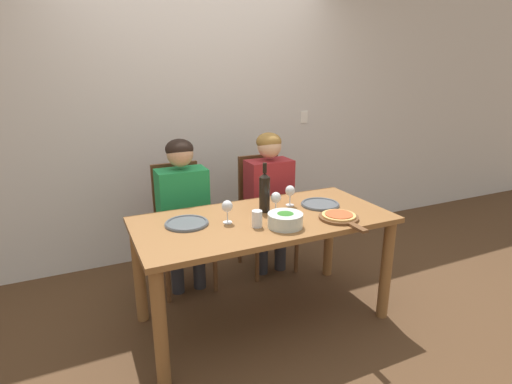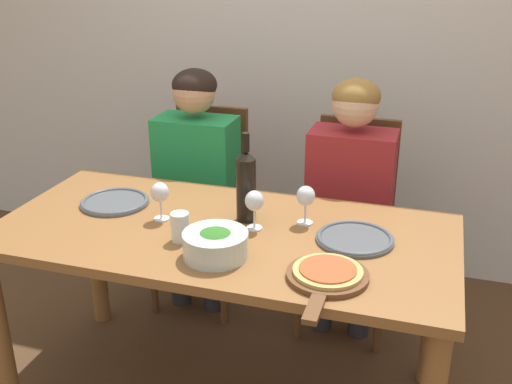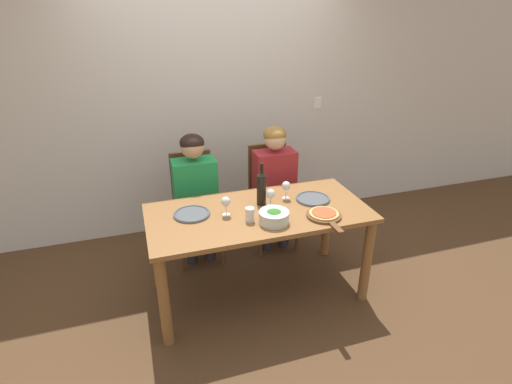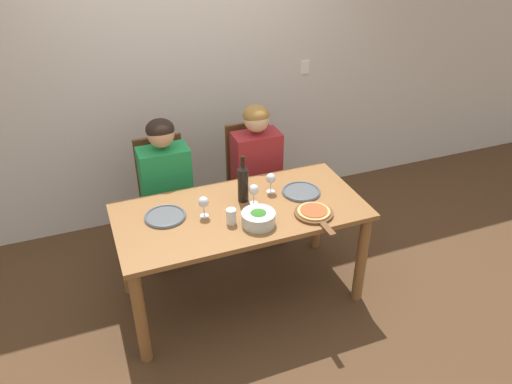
% 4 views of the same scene
% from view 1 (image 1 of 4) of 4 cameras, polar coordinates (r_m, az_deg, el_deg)
% --- Properties ---
extents(ground_plane, '(40.00, 40.00, 0.00)m').
position_cam_1_polar(ground_plane, '(3.03, 1.02, -17.44)').
color(ground_plane, '#4C331E').
extents(back_wall, '(10.00, 0.06, 2.70)m').
position_cam_1_polar(back_wall, '(3.76, -8.00, 11.33)').
color(back_wall, silver).
rests_on(back_wall, ground).
extents(dining_table, '(1.70, 0.81, 0.77)m').
position_cam_1_polar(dining_table, '(2.71, 1.09, -6.05)').
color(dining_table, brown).
rests_on(dining_table, ground).
extents(chair_left, '(0.42, 0.42, 1.00)m').
position_cam_1_polar(chair_left, '(3.31, -10.70, -4.33)').
color(chair_left, brown).
rests_on(chair_left, ground).
extents(chair_right, '(0.42, 0.42, 1.00)m').
position_cam_1_polar(chair_right, '(3.55, 1.08, -2.54)').
color(chair_right, brown).
rests_on(chair_right, ground).
extents(person_woman, '(0.47, 0.51, 1.22)m').
position_cam_1_polar(person_woman, '(3.13, -10.36, -1.42)').
color(person_woman, '#28282D').
rests_on(person_woman, ground).
extents(person_man, '(0.47, 0.51, 1.22)m').
position_cam_1_polar(person_man, '(3.38, 1.98, 0.25)').
color(person_man, '#28282D').
rests_on(person_man, ground).
extents(wine_bottle, '(0.07, 0.07, 0.35)m').
position_cam_1_polar(wine_bottle, '(2.73, 1.23, 0.06)').
color(wine_bottle, black).
rests_on(wine_bottle, dining_table).
extents(broccoli_bowl, '(0.22, 0.22, 0.10)m').
position_cam_1_polar(broccoli_bowl, '(2.50, 4.20, -3.98)').
color(broccoli_bowl, silver).
rests_on(broccoli_bowl, dining_table).
extents(dinner_plate_left, '(0.28, 0.28, 0.02)m').
position_cam_1_polar(dinner_plate_left, '(2.58, -9.87, -4.40)').
color(dinner_plate_left, '#4C5156').
rests_on(dinner_plate_left, dining_table).
extents(dinner_plate_right, '(0.28, 0.28, 0.02)m').
position_cam_1_polar(dinner_plate_right, '(2.94, 9.14, -1.71)').
color(dinner_plate_right, '#4C5156').
rests_on(dinner_plate_right, dining_table).
extents(pizza_on_board, '(0.26, 0.40, 0.04)m').
position_cam_1_polar(pizza_on_board, '(2.69, 11.86, -3.53)').
color(pizza_on_board, brown).
rests_on(pizza_on_board, dining_table).
extents(wine_glass_left, '(0.07, 0.07, 0.15)m').
position_cam_1_polar(wine_glass_left, '(2.55, -4.13, -2.20)').
color(wine_glass_left, silver).
rests_on(wine_glass_left, dining_table).
extents(wine_glass_right, '(0.07, 0.07, 0.15)m').
position_cam_1_polar(wine_glass_right, '(2.88, 4.90, 0.04)').
color(wine_glass_right, silver).
rests_on(wine_glass_right, dining_table).
extents(wine_glass_centre, '(0.07, 0.07, 0.15)m').
position_cam_1_polar(wine_glass_centre, '(2.71, 2.86, -0.96)').
color(wine_glass_centre, silver).
rests_on(wine_glass_centre, dining_table).
extents(water_tumbler, '(0.07, 0.07, 0.11)m').
position_cam_1_polar(water_tumbler, '(2.49, 0.15, -3.85)').
color(water_tumbler, silver).
rests_on(water_tumbler, dining_table).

